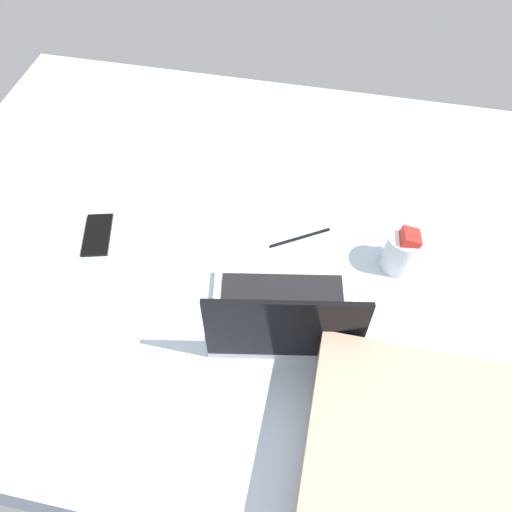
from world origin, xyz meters
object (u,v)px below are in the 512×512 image
object	(u,v)px
cell_phone	(97,235)
laptop	(283,316)
snack_cup	(402,251)
pillow	(446,456)

from	to	relation	value
cell_phone	laptop	bearing A→B (deg)	147.13
laptop	cell_phone	distance (cm)	55.21
snack_cup	pillow	world-z (taller)	snack_cup
laptop	snack_cup	xyz separation A→B (cm)	(-25.40, -23.15, 1.50)
snack_cup	pillow	xyz separation A→B (cm)	(-9.61, 47.73, 0.59)
laptop	pillow	world-z (taller)	laptop
snack_cup	cell_phone	world-z (taller)	snack_cup
snack_cup	pillow	distance (cm)	48.69
snack_cup	cell_phone	size ratio (longest dim) A/B	0.98
laptop	cell_phone	size ratio (longest dim) A/B	2.61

